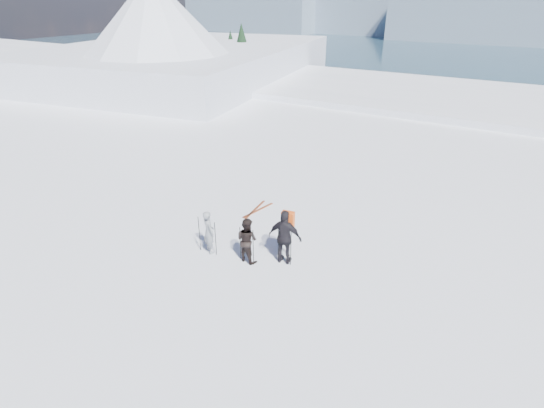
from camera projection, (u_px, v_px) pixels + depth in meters
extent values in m
plane|color=white|center=(469.00, 177.00, 65.56)|extent=(220.00, 208.01, 71.62)
cube|color=white|center=(442.00, 174.00, 37.62)|extent=(180.00, 16.00, 14.00)
plane|color=#223E4F|center=(526.00, 66.00, 247.82)|extent=(820.00, 820.00, 0.00)
cube|color=slate|center=(260.00, 14.00, 484.47)|extent=(150.00, 80.00, 34.00)
cube|color=white|center=(259.00, 1.00, 478.24)|extent=(127.50, 70.00, 8.00)
cube|color=slate|center=(370.00, 10.00, 449.58)|extent=(130.00, 80.00, 46.00)
cube|color=slate|center=(489.00, 18.00, 373.04)|extent=(160.00, 80.00, 38.00)
cube|color=white|center=(185.00, 119.00, 48.31)|extent=(29.19, 35.68, 16.00)
cone|color=white|center=(156.00, 29.00, 37.87)|extent=(18.00, 18.00, 9.00)
cone|color=white|center=(171.00, 57.00, 51.02)|extent=(16.00, 16.00, 8.00)
cube|color=#2D2B28|center=(267.00, 143.00, 53.47)|extent=(21.55, 17.87, 14.25)
cone|color=black|center=(284.00, 99.00, 48.65)|extent=(5.60, 5.60, 10.00)
cone|color=black|center=(279.00, 106.00, 45.89)|extent=(5.60, 5.60, 10.00)
cone|color=black|center=(227.00, 113.00, 44.88)|extent=(5.04, 5.04, 9.00)
cone|color=black|center=(232.00, 82.00, 52.66)|extent=(6.72, 6.72, 12.00)
cone|color=black|center=(221.00, 95.00, 48.12)|extent=(6.16, 6.16, 11.00)
cone|color=black|center=(243.00, 83.00, 49.52)|extent=(7.28, 7.28, 13.00)
cone|color=black|center=(253.00, 102.00, 45.05)|extent=(6.16, 6.16, 11.00)
imported|color=gray|center=(209.00, 232.00, 14.04)|extent=(0.66, 0.59, 1.52)
imported|color=black|center=(247.00, 240.00, 13.57)|extent=(0.82, 0.68, 1.54)
imported|color=black|center=(285.00, 237.00, 13.39)|extent=(1.15, 0.64, 1.86)
cube|color=#EC5316|center=(288.00, 200.00, 13.06)|extent=(0.43, 0.29, 0.57)
cylinder|color=black|center=(199.00, 234.00, 14.17)|extent=(0.02, 0.02, 1.28)
cylinder|color=black|center=(216.00, 239.00, 13.92)|extent=(0.02, 0.02, 1.23)
cylinder|color=black|center=(240.00, 243.00, 13.72)|extent=(0.02, 0.02, 1.19)
cylinder|color=black|center=(253.00, 248.00, 13.39)|extent=(0.02, 0.02, 1.27)
cylinder|color=black|center=(278.00, 245.00, 13.62)|extent=(0.02, 0.02, 1.21)
cylinder|color=black|center=(291.00, 247.00, 13.36)|extent=(0.02, 0.02, 1.34)
cube|color=black|center=(255.00, 209.00, 17.14)|extent=(0.30, 1.70, 0.03)
cube|color=black|center=(258.00, 210.00, 17.08)|extent=(0.41, 1.69, 0.03)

